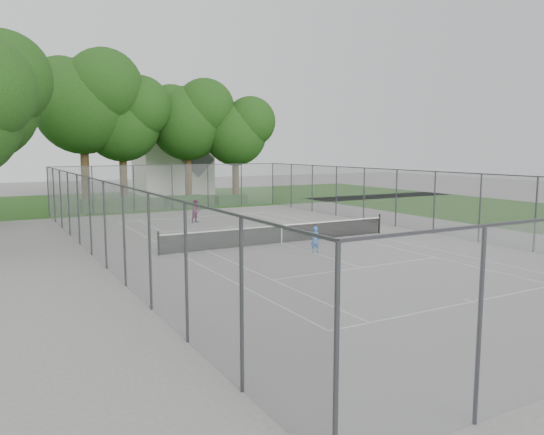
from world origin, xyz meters
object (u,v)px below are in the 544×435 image
woman_player (196,211)px  tennis_net (282,233)px  house (173,159)px  girl_player (315,240)px

woman_player → tennis_net: bearing=-105.4°
house → girl_player: 34.06m
house → girl_player: house is taller
tennis_net → woman_player: bearing=96.3°
tennis_net → woman_player: (-1.01, 9.24, 0.22)m
house → woman_player: (-5.71, -21.49, -2.89)m
house → woman_player: size_ratio=6.16×
tennis_net → house: (4.70, 30.74, 3.11)m
house → girl_player: bearing=-97.8°
tennis_net → house: house is taller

